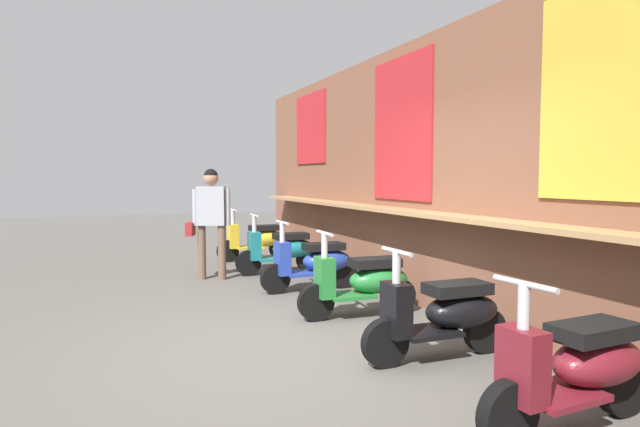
{
  "coord_description": "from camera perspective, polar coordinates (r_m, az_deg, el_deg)",
  "views": [
    {
      "loc": [
        4.59,
        -1.63,
        1.56
      ],
      "look_at": [
        -2.2,
        1.12,
        1.06
      ],
      "focal_mm": 30.43,
      "sensor_mm": 36.0,
      "label": 1
    }
  ],
  "objects": [
    {
      "name": "scooter_teal",
      "position": [
        8.75,
        -3.83,
        -3.79
      ],
      "size": [
        0.46,
        1.4,
        0.97
      ],
      "rotation": [
        0.0,
        0.0,
        -1.6
      ],
      "color": "#197075",
      "rests_on": "ground_plane"
    },
    {
      "name": "scooter_blue",
      "position": [
        7.45,
        -0.45,
        -5.14
      ],
      "size": [
        0.46,
        1.4,
        0.97
      ],
      "rotation": [
        0.0,
        0.0,
        -1.56
      ],
      "color": "#233D9E",
      "rests_on": "ground_plane"
    },
    {
      "name": "scooter_green",
      "position": [
        6.11,
        4.76,
        -7.17
      ],
      "size": [
        0.46,
        1.4,
        0.97
      ],
      "rotation": [
        0.0,
        0.0,
        -1.61
      ],
      "color": "#237533",
      "rests_on": "ground_plane"
    },
    {
      "name": "scooter_yellow",
      "position": [
        10.19,
        -6.5,
        -2.72
      ],
      "size": [
        0.46,
        1.4,
        0.97
      ],
      "rotation": [
        0.0,
        0.0,
        -1.55
      ],
      "color": "gold",
      "rests_on": "ground_plane"
    },
    {
      "name": "scooter_maroon",
      "position": [
        3.82,
        25.6,
        -14.36
      ],
      "size": [
        0.49,
        1.4,
        0.97
      ],
      "rotation": [
        0.0,
        0.0,
        -1.5
      ],
      "color": "maroon",
      "rests_on": "ground_plane"
    },
    {
      "name": "shopper_browsing",
      "position": [
        8.33,
        -11.46,
        0.13
      ],
      "size": [
        0.41,
        0.66,
        1.68
      ],
      "rotation": [
        0.0,
        0.0,
        -0.39
      ],
      "color": "brown",
      "rests_on": "ground_plane"
    },
    {
      "name": "scooter_black",
      "position": [
        4.83,
        13.04,
        -10.24
      ],
      "size": [
        0.46,
        1.4,
        0.97
      ],
      "rotation": [
        0.0,
        0.0,
        -1.58
      ],
      "color": "black",
      "rests_on": "ground_plane"
    },
    {
      "name": "ground_plane",
      "position": [
        5.11,
        -2.48,
        -13.87
      ],
      "size": [
        37.28,
        37.28,
        0.0
      ],
      "primitive_type": "plane",
      "color": "#56544F"
    },
    {
      "name": "market_stall_facade",
      "position": [
        5.86,
        16.47,
        4.18
      ],
      "size": [
        13.31,
        0.61,
        3.2
      ],
      "color": "brown",
      "rests_on": "ground_plane"
    }
  ]
}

